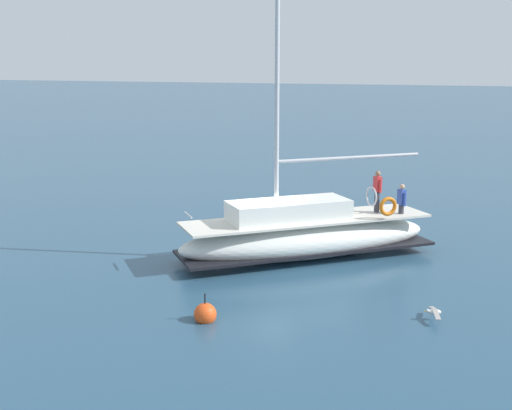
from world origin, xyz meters
name	(u,v)px	position (x,y,z in m)	size (l,w,h in m)	color
ground_plane	(262,257)	(0.00, 0.00, 0.00)	(400.00, 400.00, 0.00)	#284C66
main_sailboat	(305,233)	(0.56, -1.45, 0.92)	(8.35, 8.62, 14.11)	white
seagull	(434,312)	(-3.82, -6.73, 0.25)	(0.99, 0.52, 0.17)	silver
mooring_buoy	(205,314)	(-6.33, -0.92, 0.19)	(0.63, 0.63, 0.92)	#EA4C19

